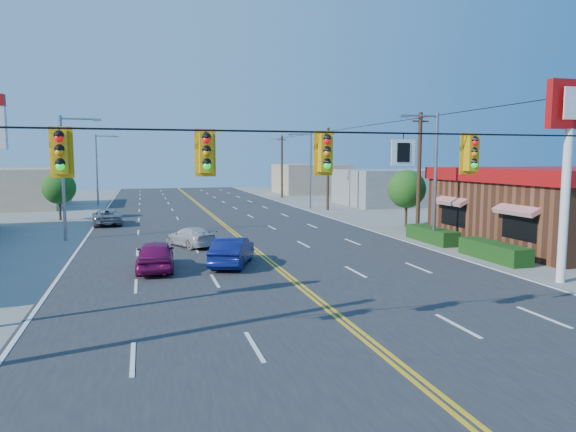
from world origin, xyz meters
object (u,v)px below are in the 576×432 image
object	(u,v)px
signal_span	(361,172)
car_blue	(232,252)
kfc_pylon	(569,140)
car_magenta	(155,256)
car_white	(191,238)
car_silver	(107,217)

from	to	relation	value
signal_span	car_blue	size ratio (longest dim) A/B	5.69
signal_span	kfc_pylon	world-z (taller)	signal_span
car_blue	kfc_pylon	bearing A→B (deg)	172.78
car_magenta	car_white	distance (m)	6.62
kfc_pylon	car_silver	size ratio (longest dim) A/B	1.84
car_white	car_silver	bearing A→B (deg)	-90.20
signal_span	car_blue	bearing A→B (deg)	99.53
signal_span	car_blue	distance (m)	11.97
signal_span	car_white	bearing A→B (deg)	100.94
car_blue	car_white	size ratio (longest dim) A/B	1.07
signal_span	car_magenta	size ratio (longest dim) A/B	5.78
signal_span	car_blue	world-z (taller)	signal_span
kfc_pylon	signal_span	bearing A→B (deg)	-160.22
car_blue	car_white	bearing A→B (deg)	-55.21
car_magenta	car_silver	size ratio (longest dim) A/B	0.91
signal_span	car_white	distance (m)	18.05
car_blue	car_white	world-z (taller)	car_blue
kfc_pylon	car_silver	bearing A→B (deg)	128.28
signal_span	car_magenta	distance (m)	12.96
signal_span	car_magenta	xyz separation A→B (m)	(-5.52, 10.96, -4.17)
signal_span	car_magenta	world-z (taller)	signal_span
car_blue	car_silver	xyz separation A→B (m)	(-6.94, 18.17, -0.06)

